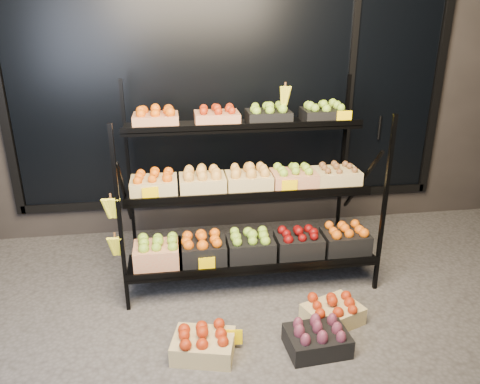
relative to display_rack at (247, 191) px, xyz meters
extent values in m
plane|color=#514F4C|center=(0.01, -0.60, -0.79)|extent=(24.00, 24.00, 0.00)
cube|color=#2D2826|center=(0.01, 2.00, 0.96)|extent=(6.00, 2.00, 3.50)
cube|color=black|center=(0.01, 0.98, 0.76)|extent=(4.20, 0.04, 2.40)
cube|color=black|center=(0.01, 0.96, -0.45)|extent=(4.30, 0.06, 0.08)
cube|color=black|center=(2.16, 0.96, 0.76)|extent=(0.08, 0.06, 2.50)
cube|color=black|center=(1.21, 0.96, 0.76)|extent=(0.06, 0.06, 2.50)
cylinder|color=black|center=(1.56, 0.93, 0.26)|extent=(0.02, 0.02, 0.25)
cube|color=black|center=(-1.01, -0.42, -0.04)|extent=(0.03, 0.03, 1.50)
cube|color=black|center=(1.04, -0.42, -0.04)|extent=(0.03, 0.03, 1.50)
cube|color=black|center=(-1.01, 0.55, 0.04)|extent=(0.03, 0.03, 1.66)
cube|color=black|center=(1.04, 0.55, 0.04)|extent=(0.03, 0.03, 1.66)
cube|color=black|center=(0.01, -0.25, -0.52)|extent=(2.05, 0.42, 0.03)
cube|color=black|center=(0.01, -0.45, -0.49)|extent=(2.05, 0.02, 0.05)
cube|color=black|center=(0.01, 0.05, -0.02)|extent=(2.05, 0.40, 0.03)
cube|color=black|center=(0.01, -0.14, 0.01)|extent=(2.05, 0.02, 0.05)
cube|color=black|center=(0.01, 0.35, 0.48)|extent=(2.05, 0.40, 0.03)
cube|color=black|center=(0.01, 0.16, 0.51)|extent=(2.05, 0.02, 0.05)
cube|color=tan|center=(-0.73, 0.35, 0.55)|extent=(0.38, 0.28, 0.11)
ellipsoid|color=#DE610B|center=(-0.73, 0.35, 0.63)|extent=(0.32, 0.24, 0.07)
cube|color=tan|center=(-0.21, 0.35, 0.55)|extent=(0.38, 0.28, 0.11)
ellipsoid|color=#AF220C|center=(-0.21, 0.35, 0.63)|extent=(0.32, 0.24, 0.07)
cube|color=black|center=(0.24, 0.35, 0.55)|extent=(0.38, 0.28, 0.11)
ellipsoid|color=#92C431|center=(0.24, 0.35, 0.63)|extent=(0.32, 0.24, 0.07)
cube|color=black|center=(0.74, 0.35, 0.55)|extent=(0.38, 0.28, 0.11)
ellipsoid|color=#92C431|center=(0.74, 0.35, 0.63)|extent=(0.32, 0.24, 0.07)
cube|color=tan|center=(-0.77, 0.05, 0.06)|extent=(0.38, 0.28, 0.14)
ellipsoid|color=#DE610B|center=(-0.77, 0.05, 0.16)|extent=(0.32, 0.24, 0.07)
cube|color=tan|center=(-0.37, 0.05, 0.06)|extent=(0.38, 0.28, 0.14)
ellipsoid|color=gold|center=(-0.37, 0.05, 0.16)|extent=(0.32, 0.24, 0.07)
cube|color=tan|center=(0.02, 0.05, 0.06)|extent=(0.38, 0.28, 0.14)
ellipsoid|color=gold|center=(0.02, 0.05, 0.16)|extent=(0.32, 0.24, 0.07)
cube|color=tan|center=(0.41, 0.05, 0.06)|extent=(0.38, 0.28, 0.14)
ellipsoid|color=#92C431|center=(0.41, 0.05, 0.16)|extent=(0.32, 0.24, 0.07)
cube|color=tan|center=(0.80, 0.05, 0.06)|extent=(0.38, 0.28, 0.14)
ellipsoid|color=brown|center=(0.80, 0.05, 0.16)|extent=(0.32, 0.24, 0.07)
cube|color=tan|center=(-0.76, -0.25, -0.42)|extent=(0.38, 0.28, 0.18)
ellipsoid|color=#92C431|center=(-0.76, -0.25, -0.30)|extent=(0.32, 0.24, 0.07)
cube|color=black|center=(-0.41, -0.25, -0.42)|extent=(0.38, 0.28, 0.18)
ellipsoid|color=#DE610B|center=(-0.41, -0.25, -0.30)|extent=(0.32, 0.24, 0.07)
cube|color=black|center=(-0.01, -0.25, -0.42)|extent=(0.38, 0.28, 0.18)
ellipsoid|color=#92C431|center=(-0.01, -0.25, -0.30)|extent=(0.32, 0.24, 0.07)
cube|color=black|center=(0.40, -0.25, -0.42)|extent=(0.38, 0.28, 0.18)
ellipsoid|color=#660707|center=(0.40, -0.25, -0.30)|extent=(0.32, 0.24, 0.07)
cube|color=black|center=(0.81, -0.25, -0.42)|extent=(0.38, 0.28, 0.18)
ellipsoid|color=#DE610B|center=(0.81, -0.25, -0.30)|extent=(0.32, 0.24, 0.07)
ellipsoid|color=yellow|center=(-1.06, -0.40, 0.17)|extent=(0.14, 0.08, 0.22)
ellipsoid|color=yellow|center=(-1.06, -0.40, -0.14)|extent=(0.14, 0.08, 0.22)
ellipsoid|color=yellow|center=(0.36, 0.25, 0.83)|extent=(0.14, 0.08, 0.22)
cube|color=#FFCE00|center=(-0.80, -0.10, 0.05)|extent=(0.13, 0.01, 0.12)
cube|color=#FFCE00|center=(0.34, -0.10, 0.05)|extent=(0.13, 0.01, 0.12)
cube|color=#FFCE00|center=(0.88, 0.20, 0.55)|extent=(0.13, 0.01, 0.12)
cube|color=#FFCE00|center=(-0.38, -0.40, -0.45)|extent=(0.13, 0.01, 0.12)
cube|color=#FFCE00|center=(-0.26, -1.00, -0.73)|extent=(0.13, 0.01, 0.12)
cube|color=tan|center=(-0.46, -1.03, -0.72)|extent=(0.47, 0.40, 0.14)
ellipsoid|color=#AF220C|center=(-0.46, -1.03, -0.62)|extent=(0.40, 0.33, 0.07)
cube|color=tan|center=(0.53, -0.81, -0.72)|extent=(0.49, 0.43, 0.14)
ellipsoid|color=#AF220C|center=(0.53, -0.81, -0.62)|extent=(0.41, 0.36, 0.07)
cube|color=black|center=(0.32, -1.09, -0.72)|extent=(0.44, 0.34, 0.14)
ellipsoid|color=brown|center=(0.32, -1.09, -0.61)|extent=(0.37, 0.28, 0.07)
camera|label=1|loc=(-0.59, -3.62, 1.44)|focal=35.00mm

